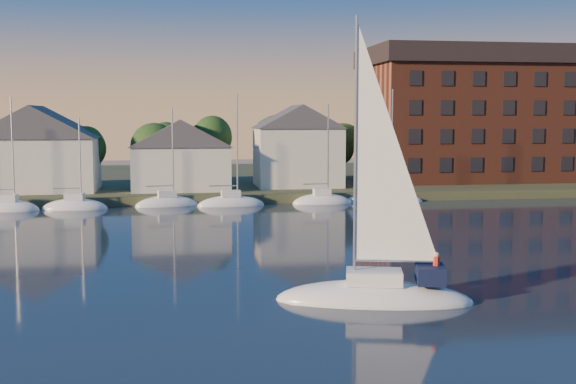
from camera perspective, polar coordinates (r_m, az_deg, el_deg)
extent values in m
plane|color=black|center=(29.34, 5.01, -12.89)|extent=(260.00, 260.00, 0.00)
cube|color=#394126|center=(102.58, -5.17, 0.72)|extent=(160.00, 50.00, 2.00)
cube|color=brown|center=(79.77, -4.06, -0.80)|extent=(120.00, 3.00, 1.00)
cube|color=white|center=(86.44, -19.13, 2.07)|extent=(13.00, 9.00, 6.00)
cube|color=white|center=(84.13, -8.45, 1.90)|extent=(11.00, 8.00, 5.00)
cube|color=white|center=(87.32, 0.76, 2.77)|extent=(10.00, 8.00, 7.00)
cube|color=brown|center=(100.56, 14.99, 5.28)|extent=(30.00, 16.00, 15.00)
cube|color=black|center=(100.85, 15.13, 10.23)|extent=(31.00, 17.00, 2.40)
cylinder|color=#3A271A|center=(92.19, -21.01, 1.45)|extent=(0.50, 0.50, 3.50)
sphere|color=#1C3A15|center=(91.97, -21.12, 4.22)|extent=(5.40, 5.40, 5.40)
cylinder|color=#3A271A|center=(90.86, -16.07, 1.56)|extent=(0.50, 0.50, 3.50)
sphere|color=#1C3A15|center=(90.64, -16.15, 4.36)|extent=(5.40, 5.40, 5.40)
cylinder|color=#3A271A|center=(90.22, -11.02, 1.65)|extent=(0.50, 0.50, 3.50)
sphere|color=#1C3A15|center=(90.00, -11.08, 4.48)|extent=(5.40, 5.40, 5.40)
cylinder|color=#3A271A|center=(90.29, -5.94, 1.73)|extent=(0.50, 0.50, 3.50)
sphere|color=#1C3A15|center=(90.07, -5.97, 4.56)|extent=(5.40, 5.40, 5.40)
cylinder|color=#3A271A|center=(91.07, -0.91, 1.80)|extent=(0.50, 0.50, 3.50)
sphere|color=#1C3A15|center=(90.85, -0.91, 4.60)|extent=(5.40, 5.40, 5.40)
cylinder|color=#3A271A|center=(92.53, 4.01, 1.86)|extent=(0.50, 0.50, 3.50)
sphere|color=#1C3A15|center=(92.31, 4.03, 4.61)|extent=(5.40, 5.40, 5.40)
cylinder|color=#3A271A|center=(94.65, 8.73, 1.89)|extent=(0.50, 0.50, 3.50)
sphere|color=#1C3A15|center=(94.44, 8.78, 4.59)|extent=(5.40, 5.40, 5.40)
cylinder|color=#3A271A|center=(97.38, 13.22, 1.92)|extent=(0.50, 0.50, 3.50)
sphere|color=#1C3A15|center=(97.18, 13.29, 4.54)|extent=(5.40, 5.40, 5.40)
cylinder|color=#3A271A|center=(100.68, 17.45, 1.93)|extent=(0.50, 0.50, 3.50)
sphere|color=#1C3A15|center=(100.48, 17.53, 4.46)|extent=(5.40, 5.40, 5.40)
cylinder|color=#3A271A|center=(104.48, 21.38, 1.93)|extent=(0.50, 0.50, 3.50)
sphere|color=#1C3A15|center=(104.29, 21.48, 4.37)|extent=(5.40, 5.40, 5.40)
ellipsoid|color=white|center=(78.42, -21.61, -1.34)|extent=(7.50, 2.40, 2.20)
cube|color=white|center=(78.27, -21.65, -0.39)|extent=(2.10, 1.32, 0.70)
cylinder|color=#A5A8AD|center=(77.76, -21.24, 3.02)|extent=(0.16, 0.16, 10.00)
ellipsoid|color=white|center=(77.06, -15.80, -1.26)|extent=(7.50, 2.40, 2.20)
cube|color=white|center=(76.91, -15.83, -0.30)|extent=(2.10, 1.32, 0.70)
cylinder|color=#A5A8AD|center=(76.47, -15.37, 3.17)|extent=(0.16, 0.16, 10.00)
cylinder|color=#A5A8AD|center=(76.93, -16.46, 0.32)|extent=(3.15, 0.12, 0.12)
ellipsoid|color=white|center=(76.52, -9.84, -1.17)|extent=(7.50, 2.40, 2.20)
cube|color=white|center=(76.37, -9.86, -0.20)|extent=(2.10, 1.32, 0.70)
cylinder|color=#A5A8AD|center=(76.00, -9.36, 3.29)|extent=(0.16, 0.16, 10.00)
cylinder|color=#A5A8AD|center=(76.30, -10.49, 0.42)|extent=(3.15, 0.12, 0.12)
ellipsoid|color=white|center=(76.81, -3.86, -1.07)|extent=(7.50, 2.40, 2.20)
cube|color=white|center=(76.66, -3.87, -0.10)|extent=(2.10, 1.32, 0.70)
cylinder|color=#A5A8AD|center=(76.37, -3.33, 3.38)|extent=(0.16, 0.16, 10.00)
cylinder|color=#A5A8AD|center=(76.50, -4.49, 0.52)|extent=(3.15, 0.12, 0.12)
ellipsoid|color=white|center=(77.92, 2.01, -0.95)|extent=(7.50, 2.40, 2.20)
cube|color=white|center=(77.78, 2.01, 0.00)|extent=(2.10, 1.32, 0.70)
cylinder|color=#A5A8AD|center=(77.57, 2.57, 3.42)|extent=(0.16, 0.16, 10.00)
cylinder|color=#A5A8AD|center=(77.54, 1.41, 0.61)|extent=(3.15, 0.12, 0.12)
ellipsoid|color=white|center=(79.83, 7.65, -0.84)|extent=(7.50, 2.40, 2.20)
cube|color=white|center=(79.68, 7.67, 0.09)|extent=(2.10, 1.32, 0.70)
cylinder|color=#A5A8AD|center=(79.56, 8.23, 3.43)|extent=(0.16, 0.16, 10.00)
cylinder|color=#A5A8AD|center=(79.37, 7.10, 0.69)|extent=(3.15, 0.12, 0.12)
ellipsoid|color=white|center=(37.69, 6.79, -8.61)|extent=(10.61, 5.62, 2.20)
cube|color=white|center=(37.38, 6.82, -6.68)|extent=(3.18, 2.43, 0.70)
cylinder|color=#A5A8AD|center=(36.49, 5.35, 3.18)|extent=(0.16, 0.16, 13.49)
cylinder|color=#A5A8AD|center=(37.26, 8.55, -5.41)|extent=(4.15, 1.15, 0.12)
cube|color=black|center=(37.54, 11.17, -6.38)|extent=(1.83, 2.24, 0.90)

